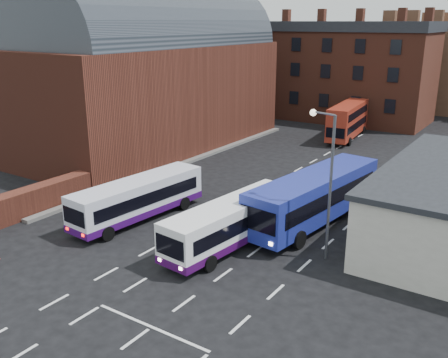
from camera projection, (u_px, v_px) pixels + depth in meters
The scene contains 9 objects.
ground at pixel (118, 268), 25.92m from camera, with size 180.00×180.00×0.00m, color black.
railway_station at pixel (154, 71), 48.45m from camera, with size 12.00×28.00×16.00m.
forecourt_wall at pixel (27, 203), 32.62m from camera, with size 1.20×10.00×1.80m, color #602B1E.
brick_terrace at pixel (340, 76), 63.92m from camera, with size 22.00×10.00×11.00m, color brown.
bus_white_outbound at pixel (138, 196), 31.83m from camera, with size 3.10×9.82×2.63m.
bus_white_inbound at pixel (231, 221), 28.01m from camera, with size 3.23×9.77×2.62m.
bus_blue at pixel (315, 195), 31.09m from camera, with size 4.14×12.01×3.21m.
bus_red_double at pixel (348, 120), 53.66m from camera, with size 3.15×9.63×3.78m.
street_lamp at pixel (327, 173), 25.66m from camera, with size 1.58×0.60×7.94m.
Camera 1 is at (17.52, -16.33, 12.26)m, focal length 40.00 mm.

